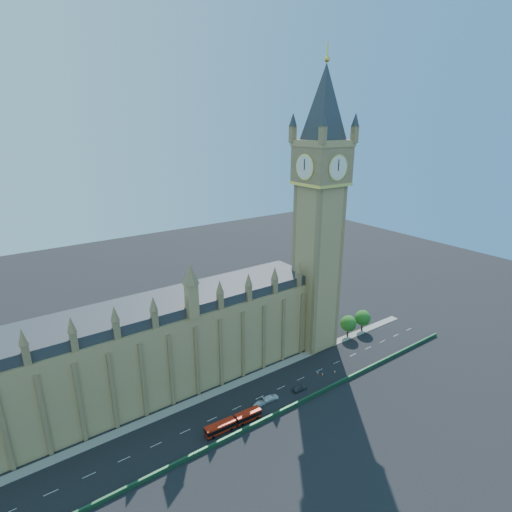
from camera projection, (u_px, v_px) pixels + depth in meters
ground at (248, 403)px, 115.28m from camera, size 400.00×400.00×0.00m
palace_westminster at (133, 354)px, 114.48m from camera, size 120.00×20.00×28.00m
elizabeth_tower at (320, 195)px, 129.89m from camera, size 20.59×20.59×105.00m
bridge_parapet at (267, 419)px, 108.08m from camera, size 160.00×0.60×1.20m
kerb_north at (231, 386)px, 122.65m from camera, size 160.00×3.00×0.16m
tree_east_near at (349, 323)px, 149.81m from camera, size 6.00×6.00×8.50m
tree_east_far at (363, 317)px, 154.17m from camera, size 6.00×6.00×8.50m
red_bus at (234, 422)px, 105.64m from camera, size 16.31×3.25×2.76m
car_grey at (299, 388)px, 120.40m from camera, size 4.54×1.97×1.53m
car_silver at (260, 404)px, 113.80m from camera, size 4.13×1.84×1.32m
car_white at (271, 398)px, 116.19m from camera, size 5.21×2.57×1.46m
cone_a at (335, 371)px, 129.18m from camera, size 0.58×0.58×0.76m
cone_b at (293, 390)px, 120.10m from camera, size 0.60×0.60×0.79m
cone_c at (322, 374)px, 127.84m from camera, size 0.50×0.50×0.72m
cone_d at (318, 373)px, 128.56m from camera, size 0.52×0.52×0.68m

